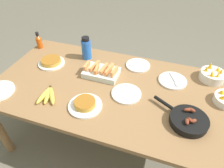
{
  "coord_description": "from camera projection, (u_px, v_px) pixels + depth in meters",
  "views": [
    {
      "loc": [
        0.38,
        -1.11,
        1.74
      ],
      "look_at": [
        0.0,
        0.0,
        0.73
      ],
      "focal_mm": 32.0,
      "sensor_mm": 36.0,
      "label": 1
    }
  ],
  "objects": [
    {
      "name": "banana_bunch",
      "position": [
        48.0,
        95.0,
        1.48
      ],
      "size": [
        0.15,
        0.2,
        0.04
      ],
      "color": "gold",
      "rests_on": "dining_table"
    },
    {
      "name": "frittata_plate_center",
      "position": [
        51.0,
        62.0,
        1.8
      ],
      "size": [
        0.23,
        0.23,
        0.05
      ],
      "color": "silver",
      "rests_on": "dining_table"
    },
    {
      "name": "empty_plate_far_left",
      "position": [
        126.0,
        94.0,
        1.5
      ],
      "size": [
        0.22,
        0.22,
        0.02
      ],
      "color": "silver",
      "rests_on": "dining_table"
    },
    {
      "name": "hot_sauce_bottle",
      "position": [
        39.0,
        41.0,
        1.98
      ],
      "size": [
        0.05,
        0.05,
        0.17
      ],
      "color": "#C64C0F",
      "rests_on": "dining_table"
    },
    {
      "name": "water_bottle",
      "position": [
        86.0,
        49.0,
        1.82
      ],
      "size": [
        0.09,
        0.09,
        0.21
      ],
      "color": "blue",
      "rests_on": "dining_table"
    },
    {
      "name": "melon_tray",
      "position": [
        101.0,
        72.0,
        1.66
      ],
      "size": [
        0.29,
        0.19,
        0.1
      ],
      "color": "silver",
      "rests_on": "dining_table"
    },
    {
      "name": "dining_table",
      "position": [
        112.0,
        94.0,
        1.62
      ],
      "size": [
        1.89,
        0.98,
        0.7
      ],
      "color": "olive",
      "rests_on": "ground_plane"
    },
    {
      "name": "empty_plate_near_front",
      "position": [
        173.0,
        81.0,
        1.62
      ],
      "size": [
        0.23,
        0.23,
        0.02
      ],
      "color": "silver",
      "rests_on": "dining_table"
    },
    {
      "name": "skillet",
      "position": [
        188.0,
        120.0,
        1.28
      ],
      "size": [
        0.37,
        0.27,
        0.08
      ],
      "rotation": [
        0.0,
        0.0,
        2.62
      ],
      "color": "black",
      "rests_on": "dining_table"
    },
    {
      "name": "empty_plate_far_right",
      "position": [
        138.0,
        65.0,
        1.78
      ],
      "size": [
        0.21,
        0.21,
        0.02
      ],
      "color": "silver",
      "rests_on": "dining_table"
    },
    {
      "name": "ground_plane",
      "position": [
        112.0,
        138.0,
        2.03
      ],
      "size": [
        14.0,
        14.0,
        0.0
      ],
      "primitive_type": "plane",
      "color": "#666051"
    },
    {
      "name": "frittata_plate_side",
      "position": [
        85.0,
        104.0,
        1.4
      ],
      "size": [
        0.24,
        0.24,
        0.05
      ],
      "color": "silver",
      "rests_on": "dining_table"
    },
    {
      "name": "fruit_bowl_citrus",
      "position": [
        212.0,
        75.0,
        1.62
      ],
      "size": [
        0.2,
        0.2,
        0.13
      ],
      "color": "silver",
      "rests_on": "dining_table"
    }
  ]
}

